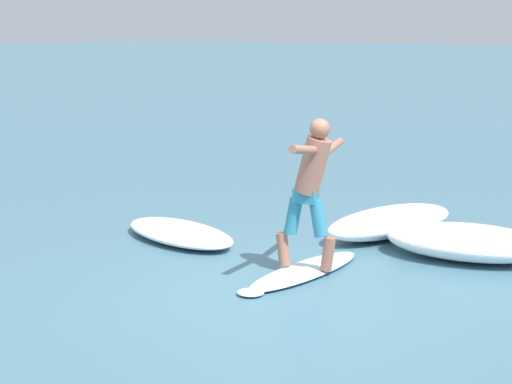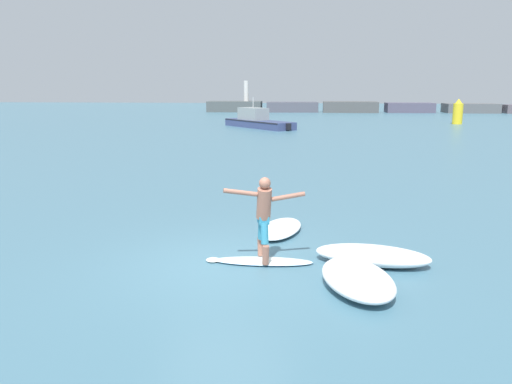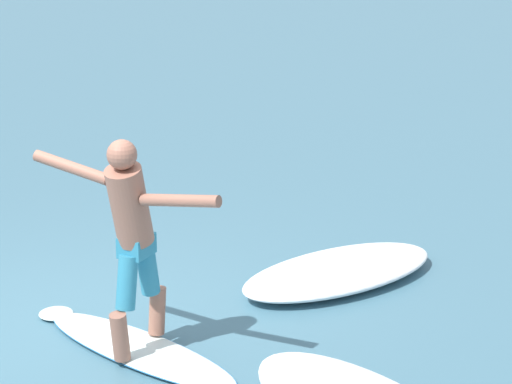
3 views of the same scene
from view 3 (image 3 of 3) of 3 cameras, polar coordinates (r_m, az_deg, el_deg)
name	(u,v)px [view 3 (image 3 of 3)]	position (r m, az deg, el deg)	size (l,w,h in m)	color
ground_plane	(57,333)	(9.98, -9.36, -6.57)	(200.00, 200.00, 0.00)	#457285
surfboard	(137,348)	(9.58, -5.63, -7.32)	(2.17, 0.59, 0.20)	white
surfer	(131,228)	(9.11, -5.89, -1.68)	(1.57, 0.75, 1.71)	#9A624F
wave_foam_at_tail	(338,271)	(10.82, 3.89, -3.75)	(1.31, 2.13, 0.20)	white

